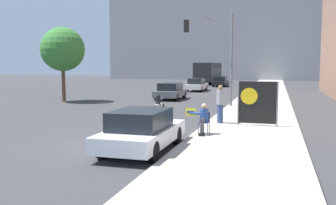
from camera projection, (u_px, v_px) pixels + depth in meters
name	position (u px, v px, depth m)	size (l,w,h in m)	color
ground_plane	(124.00, 145.00, 13.46)	(160.00, 160.00, 0.00)	#38383A
sidewalk_curb	(260.00, 104.00, 26.63)	(4.23, 90.00, 0.12)	#A8A399
seated_protester	(203.00, 118.00, 14.80)	(0.94, 0.77, 1.21)	#474C56
jogger_on_sidewalk	(220.00, 104.00, 17.63)	(0.34, 0.34, 1.80)	#334775
protest_banner	(257.00, 102.00, 16.82)	(1.78, 0.06, 2.00)	slate
traffic_light_pole	(215.00, 44.00, 25.21)	(3.42, 3.19, 6.13)	slate
parked_car_curbside	(142.00, 130.00, 12.39)	(1.86, 4.34, 1.39)	silver
car_on_road_nearest	(170.00, 91.00, 30.92)	(1.87, 4.15, 1.38)	#565B60
car_on_road_midblock	(197.00, 85.00, 41.00)	(1.71, 4.68, 1.39)	white
car_on_road_distant	(221.00, 81.00, 49.76)	(1.71, 4.53, 1.35)	black
city_bus_on_road	(208.00, 72.00, 56.61)	(2.62, 10.05, 3.17)	#232328
motorcycle_on_road	(158.00, 106.00, 21.33)	(0.28, 2.08, 1.20)	silver
street_tree_near_curb	(63.00, 49.00, 28.97)	(3.40, 3.40, 5.77)	brown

